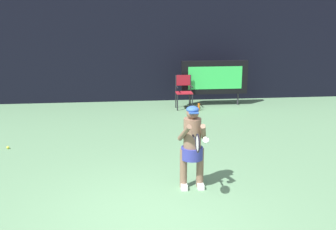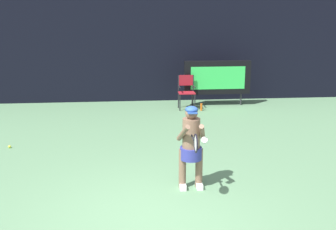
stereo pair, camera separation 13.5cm
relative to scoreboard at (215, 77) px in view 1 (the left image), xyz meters
The scene contains 8 objects.
ground 8.15m from the scoreboard, 108.53° to the right, with size 18.00×22.00×0.03m.
backdrop_screen 2.89m from the scoreboard, 158.62° to the left, with size 18.00×0.12×3.66m.
scoreboard is the anchor object (origin of this frame).
umpire_chair 1.18m from the scoreboard, 162.16° to the right, with size 0.52×0.44×1.08m.
water_bottle 1.24m from the scoreboard, 133.18° to the right, with size 0.07×0.07×0.27m.
tennis_player 6.68m from the scoreboard, 105.89° to the right, with size 0.52×0.59×1.51m.
tennis_racket 7.27m from the scoreboard, 104.77° to the right, with size 0.03×0.60×0.31m.
tennis_ball_loose 6.95m from the scoreboard, 145.83° to the right, with size 0.07×0.07×0.07m.
Camera 1 is at (-0.44, -5.73, 3.12)m, focal length 43.92 mm.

